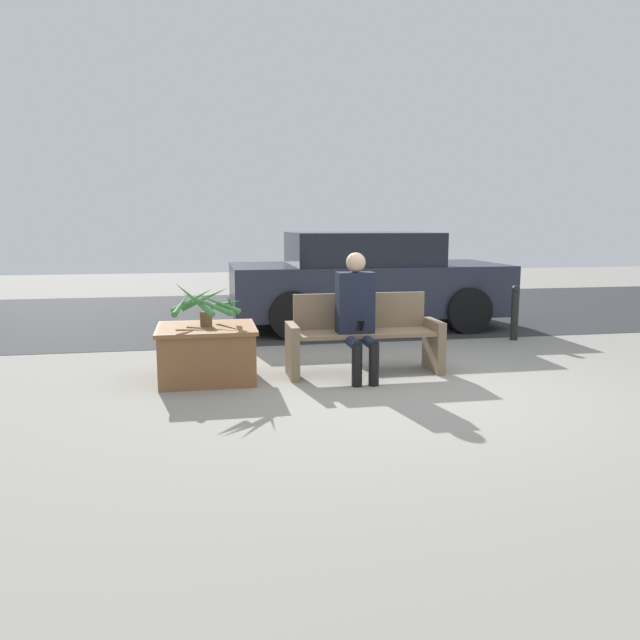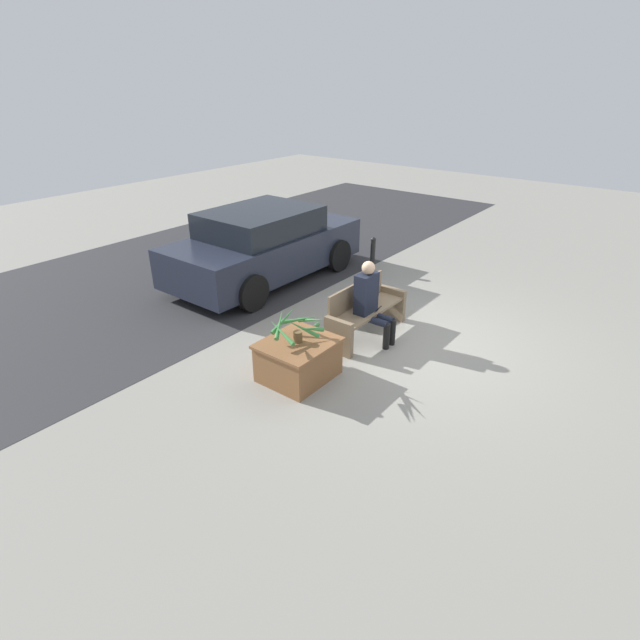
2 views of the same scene
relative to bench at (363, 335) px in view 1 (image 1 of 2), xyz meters
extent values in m
plane|color=gray|center=(0.26, -0.77, -0.41)|extent=(30.00, 30.00, 0.00)
cube|color=#2D2D30|center=(0.26, 4.65, -0.40)|extent=(20.00, 6.00, 0.01)
cube|color=#7A664C|center=(-0.78, -0.05, -0.13)|extent=(0.09, 0.49, 0.56)
cube|color=#7A664C|center=(0.78, -0.05, -0.13)|extent=(0.09, 0.49, 0.56)
cube|color=#7A664C|center=(0.00, -0.05, 0.03)|extent=(1.46, 0.45, 0.04)
cube|color=#7A664C|center=(0.00, 0.17, 0.24)|extent=(1.46, 0.04, 0.39)
cube|color=black|center=(-0.12, -0.09, 0.37)|extent=(0.38, 0.22, 0.63)
sphere|color=tan|center=(-0.12, -0.11, 0.79)|extent=(0.20, 0.20, 0.20)
cylinder|color=black|center=(-0.20, -0.31, 0.00)|extent=(0.11, 0.45, 0.11)
cylinder|color=black|center=(-0.03, -0.31, 0.00)|extent=(0.11, 0.45, 0.11)
cylinder|color=black|center=(-0.20, -0.54, -0.20)|extent=(0.10, 0.10, 0.42)
cylinder|color=black|center=(-0.03, -0.54, -0.20)|extent=(0.10, 0.10, 0.42)
cube|color=black|center=(-0.12, -0.32, 0.16)|extent=(0.07, 0.09, 0.12)
cube|color=brown|center=(-1.65, -0.01, -0.13)|extent=(0.94, 0.82, 0.56)
cube|color=brown|center=(-1.65, -0.01, 0.13)|extent=(0.99, 0.87, 0.04)
cylinder|color=brown|center=(-1.65, -0.01, 0.23)|extent=(0.12, 0.12, 0.15)
cone|color=#387F3D|center=(-1.41, -0.04, 0.39)|extent=(0.14, 0.52, 0.24)
cone|color=#387F3D|center=(-1.44, 0.13, 0.36)|extent=(0.34, 0.47, 0.17)
cone|color=#387F3D|center=(-1.65, 0.23, 0.41)|extent=(0.51, 0.07, 0.27)
cone|color=#387F3D|center=(-1.78, 0.20, 0.40)|extent=(0.46, 0.32, 0.26)
cone|color=#387F3D|center=(-1.90, 0.05, 0.37)|extent=(0.18, 0.52, 0.20)
cone|color=#387F3D|center=(-1.76, -0.19, 0.45)|extent=(0.43, 0.30, 0.35)
cone|color=#387F3D|center=(-1.64, -0.24, 0.41)|extent=(0.51, 0.09, 0.27)
cone|color=#387F3D|center=(-1.53, -0.21, 0.41)|extent=(0.46, 0.31, 0.27)
cube|color=#232838|center=(0.83, 2.96, 0.19)|extent=(4.16, 1.80, 0.75)
cube|color=black|center=(0.72, 2.96, 0.80)|extent=(2.16, 1.66, 0.48)
cylinder|color=black|center=(2.12, 2.06, -0.07)|extent=(0.67, 0.18, 0.67)
cylinder|color=black|center=(2.12, 3.86, -0.07)|extent=(0.67, 0.18, 0.67)
cylinder|color=black|center=(-0.46, 2.06, -0.07)|extent=(0.67, 0.18, 0.67)
cylinder|color=black|center=(-0.46, 3.86, -0.07)|extent=(0.67, 0.18, 0.67)
cylinder|color=black|center=(2.52, 1.46, -0.07)|extent=(0.10, 0.10, 0.67)
sphere|color=black|center=(2.52, 1.46, 0.29)|extent=(0.11, 0.11, 0.11)
camera|label=1|loc=(-1.67, -6.35, 1.19)|focal=35.00mm
camera|label=2|loc=(-6.12, -3.88, 3.37)|focal=28.00mm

